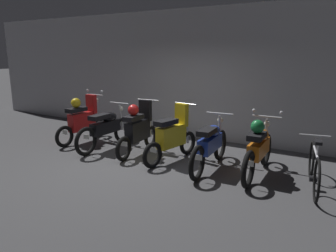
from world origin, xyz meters
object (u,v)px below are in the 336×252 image
motorbike_slot_2 (138,129)px  motorbike_slot_3 (172,136)px  motorbike_slot_0 (83,120)px  bicycle (314,168)px  motorbike_slot_5 (259,148)px  motorbike_slot_4 (210,145)px  motorbike_slot_1 (106,128)px

motorbike_slot_2 → motorbike_slot_3: same height
motorbike_slot_0 → bicycle: motorbike_slot_0 is taller
motorbike_slot_0 → bicycle: size_ratio=0.99×
motorbike_slot_5 → motorbike_slot_0: bearing=179.9°
motorbike_slot_3 → bicycle: (2.74, -0.04, -0.16)m
motorbike_slot_0 → motorbike_slot_4: (3.57, -0.16, -0.08)m
motorbike_slot_0 → motorbike_slot_1: motorbike_slot_0 is taller
motorbike_slot_5 → motorbike_slot_1: bearing=-178.0°
motorbike_slot_5 → motorbike_slot_2: bearing=-178.8°
motorbike_slot_4 → motorbike_slot_3: bearing=176.2°
bicycle → motorbike_slot_3: bearing=179.1°
motorbike_slot_2 → motorbike_slot_5: bearing=1.2°
motorbike_slot_0 → motorbike_slot_4: size_ratio=0.86×
motorbike_slot_0 → motorbike_slot_3: size_ratio=1.01×
motorbike_slot_5 → motorbike_slot_3: bearing=-177.2°
motorbike_slot_0 → motorbike_slot_3: (2.68, -0.10, -0.04)m
motorbike_slot_1 → motorbike_slot_5: bearing=2.0°
motorbike_slot_4 → motorbike_slot_5: motorbike_slot_5 is taller
motorbike_slot_3 → motorbike_slot_4: size_ratio=0.86×
motorbike_slot_2 → motorbike_slot_3: size_ratio=1.01×
motorbike_slot_1 → motorbike_slot_2: size_ratio=1.16×
motorbike_slot_0 → motorbike_slot_4: bearing=-2.5°
motorbike_slot_4 → bicycle: (1.86, 0.02, -0.13)m
motorbike_slot_3 → motorbike_slot_5: bearing=2.8°
motorbike_slot_2 → motorbike_slot_4: bearing=-2.9°
motorbike_slot_2 → bicycle: size_ratio=0.99×
motorbike_slot_2 → motorbike_slot_1: bearing=-175.7°
motorbike_slot_1 → motorbike_slot_3: bearing=1.2°
motorbike_slot_4 → motorbike_slot_5: (0.89, 0.15, 0.04)m
motorbike_slot_1 → motorbike_slot_0: bearing=171.4°
motorbike_slot_5 → bicycle: 0.99m
motorbike_slot_1 → bicycle: 4.54m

